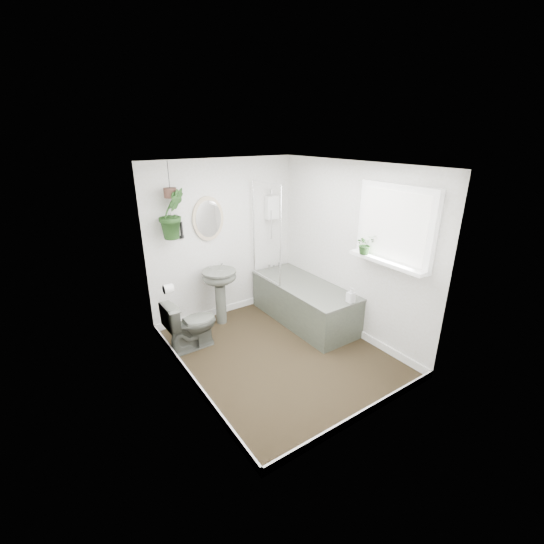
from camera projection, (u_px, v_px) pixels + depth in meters
floor at (279, 353)px, 4.63m from camera, size 2.30×2.80×0.02m
ceiling at (280, 164)px, 3.79m from camera, size 2.30×2.80×0.02m
wall_back at (224, 240)px, 5.30m from camera, size 2.30×0.02×2.30m
wall_front at (374, 315)px, 3.12m from camera, size 2.30×0.02×2.30m
wall_left at (184, 291)px, 3.60m from camera, size 0.02×2.80×2.30m
wall_right at (351, 251)px, 4.81m from camera, size 0.02×2.80×2.30m
skirting at (279, 349)px, 4.60m from camera, size 2.30×2.80×0.10m
bathtub at (304, 302)px, 5.32m from camera, size 0.72×1.72×0.58m
bath_screen at (266, 233)px, 5.17m from camera, size 0.04×0.72×1.40m
shower_box at (272, 207)px, 5.52m from camera, size 0.20×0.10×0.35m
oval_mirror at (208, 219)px, 5.02m from camera, size 0.46×0.03×0.62m
wall_sconce at (182, 230)px, 4.84m from camera, size 0.04×0.04×0.22m
toilet_roll_holder at (168, 289)px, 4.26m from camera, size 0.11×0.11×0.11m
window_recess at (395, 225)px, 4.06m from camera, size 0.08×1.00×0.90m
window_sill at (387, 262)px, 4.17m from camera, size 0.18×1.00×0.04m
window_blinds at (393, 226)px, 4.03m from camera, size 0.01×0.86×0.76m
toilet at (191, 324)px, 4.62m from camera, size 0.67×0.39×0.68m
pedestal_sink at (220, 297)px, 5.22m from camera, size 0.56×0.51×0.82m
sill_plant at (365, 244)px, 4.33m from camera, size 0.26×0.24×0.24m
hanging_plant at (172, 214)px, 4.59m from camera, size 0.38×0.32×0.64m
soap_bottle at (351, 295)px, 4.63m from camera, size 0.09×0.10×0.20m
hanging_pot at (170, 193)px, 4.49m from camera, size 0.16×0.16×0.12m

